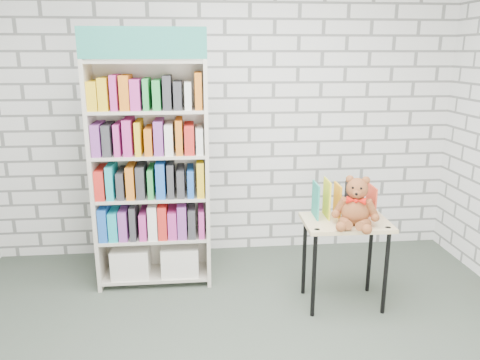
{
  "coord_description": "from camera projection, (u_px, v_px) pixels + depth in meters",
  "views": [
    {
      "loc": [
        -0.3,
        -2.5,
        1.97
      ],
      "look_at": [
        0.04,
        0.95,
        1.02
      ],
      "focal_mm": 35.0,
      "sensor_mm": 36.0,
      "label": 1
    }
  ],
  "objects": [
    {
      "name": "room_shell",
      "position": [
        250.0,
        88.0,
        2.48
      ],
      "size": [
        4.52,
        4.02,
        2.81
      ],
      "color": "silver",
      "rests_on": "ground"
    },
    {
      "name": "bookshelf",
      "position": [
        152.0,
        174.0,
        3.93
      ],
      "size": [
        0.96,
        0.37,
        2.15
      ],
      "color": "beige",
      "rests_on": "ground"
    },
    {
      "name": "display_table",
      "position": [
        345.0,
        233.0,
        3.65
      ],
      "size": [
        0.67,
        0.47,
        0.71
      ],
      "color": "#CEB67B",
      "rests_on": "ground"
    },
    {
      "name": "table_books",
      "position": [
        343.0,
        200.0,
        3.69
      ],
      "size": [
        0.46,
        0.21,
        0.27
      ],
      "color": "teal",
      "rests_on": "display_table"
    },
    {
      "name": "teddy_bear",
      "position": [
        356.0,
        206.0,
        3.49
      ],
      "size": [
        0.35,
        0.34,
        0.38
      ],
      "color": "brown",
      "rests_on": "display_table"
    }
  ]
}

